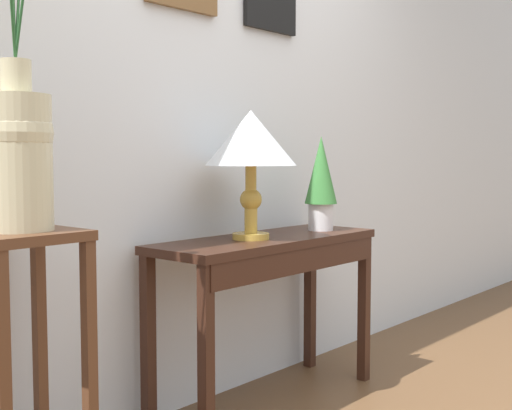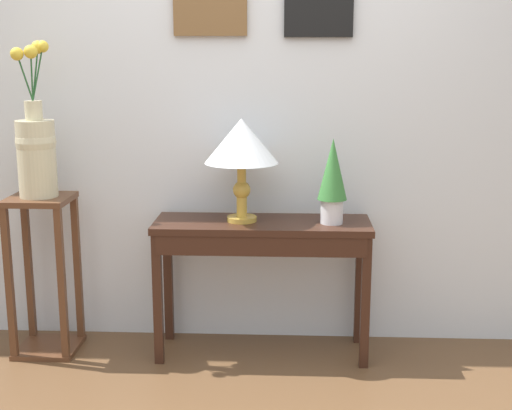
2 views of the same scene
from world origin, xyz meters
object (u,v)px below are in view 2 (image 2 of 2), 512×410
flower_vase_tall (36,147)px  table_lamp (241,144)px  potted_plant_on_console (333,177)px  pedestal_stand_left (45,275)px  console_table (262,243)px

flower_vase_tall → table_lamp: bearing=1.5°
table_lamp → flower_vase_tall: (-1.05, -0.03, -0.02)m
potted_plant_on_console → flower_vase_tall: (-1.51, -0.00, 0.14)m
pedestal_stand_left → flower_vase_tall: (0.00, -0.00, 0.68)m
console_table → pedestal_stand_left: (-1.15, -0.00, -0.19)m
table_lamp → potted_plant_on_console: (0.46, -0.03, -0.16)m
potted_plant_on_console → flower_vase_tall: flower_vase_tall is taller
console_table → potted_plant_on_console: 0.50m
console_table → potted_plant_on_console: size_ratio=2.56×
potted_plant_on_console → table_lamp: bearing=176.9°
table_lamp → flower_vase_tall: 1.05m
table_lamp → pedestal_stand_left: (-1.05, -0.03, -0.70)m
pedestal_stand_left → flower_vase_tall: bearing=-5.4°
potted_plant_on_console → pedestal_stand_left: size_ratio=0.51×
table_lamp → flower_vase_tall: size_ratio=0.67×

